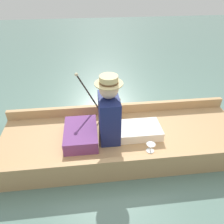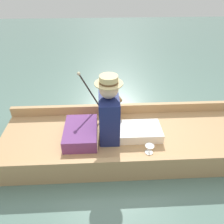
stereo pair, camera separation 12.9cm
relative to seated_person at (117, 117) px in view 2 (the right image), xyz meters
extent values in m
plane|color=slate|center=(0.01, 0.09, -0.44)|extent=(16.00, 16.00, 0.00)
cube|color=tan|center=(0.01, 0.09, -0.36)|extent=(1.07, 2.96, 0.16)
cube|color=tan|center=(-0.49, 0.09, -0.22)|extent=(0.06, 2.96, 0.13)
cube|color=tan|center=(0.51, 0.09, -0.22)|extent=(0.06, 2.96, 0.13)
cube|color=#6B3875|center=(0.02, -0.42, -0.21)|extent=(0.54, 0.38, 0.15)
cube|color=white|center=(0.00, 0.27, -0.23)|extent=(0.35, 0.51, 0.11)
cube|color=navy|center=(0.00, -0.09, -0.02)|extent=(0.39, 0.22, 0.53)
cube|color=beige|center=(0.00, 0.03, 0.02)|extent=(0.04, 0.01, 0.29)
cube|color=white|center=(-0.11, 0.02, 0.05)|extent=(0.02, 0.01, 0.32)
cube|color=white|center=(0.11, 0.02, 0.05)|extent=(0.02, 0.01, 0.32)
sphere|color=beige|center=(0.00, -0.09, 0.35)|extent=(0.20, 0.20, 0.20)
cylinder|color=#CCB77F|center=(0.00, -0.09, 0.42)|extent=(0.30, 0.30, 0.01)
cylinder|color=#CCB77F|center=(0.00, -0.09, 0.46)|extent=(0.19, 0.19, 0.08)
cylinder|color=brown|center=(0.00, -0.09, 0.44)|extent=(0.20, 0.20, 0.02)
ellipsoid|color=#9E754C|center=(-0.34, 0.00, -0.16)|extent=(0.17, 0.14, 0.25)
sphere|color=#9E754C|center=(-0.34, 0.00, 0.02)|extent=(0.14, 0.14, 0.14)
sphere|color=olive|center=(-0.34, 0.06, 0.01)|extent=(0.06, 0.06, 0.06)
sphere|color=#9E754C|center=(-0.39, 0.00, 0.08)|extent=(0.06, 0.06, 0.06)
sphere|color=#9E754C|center=(-0.29, 0.00, 0.08)|extent=(0.06, 0.06, 0.06)
cylinder|color=#9E754C|center=(-0.43, 0.00, -0.11)|extent=(0.09, 0.06, 0.11)
cylinder|color=#9E754C|center=(-0.25, 0.00, -0.11)|extent=(0.09, 0.06, 0.11)
sphere|color=#9E754C|center=(-0.38, 0.04, -0.25)|extent=(0.07, 0.07, 0.07)
sphere|color=#9E754C|center=(-0.29, 0.04, -0.25)|extent=(0.07, 0.07, 0.07)
cylinder|color=silver|center=(0.30, 0.33, -0.28)|extent=(0.09, 0.09, 0.01)
cylinder|color=silver|center=(0.30, 0.33, -0.25)|extent=(0.01, 0.01, 0.05)
cone|color=silver|center=(0.30, 0.33, -0.20)|extent=(0.10, 0.10, 0.04)
cylinder|color=#2D2823|center=(-0.42, -0.28, 0.03)|extent=(0.02, 0.33, 0.64)
sphere|color=beige|center=(-0.42, -0.43, 0.35)|extent=(0.04, 0.04, 0.04)
camera|label=1|loc=(2.00, -0.29, 1.42)|focal=35.00mm
camera|label=2|loc=(2.01, -0.16, 1.42)|focal=35.00mm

